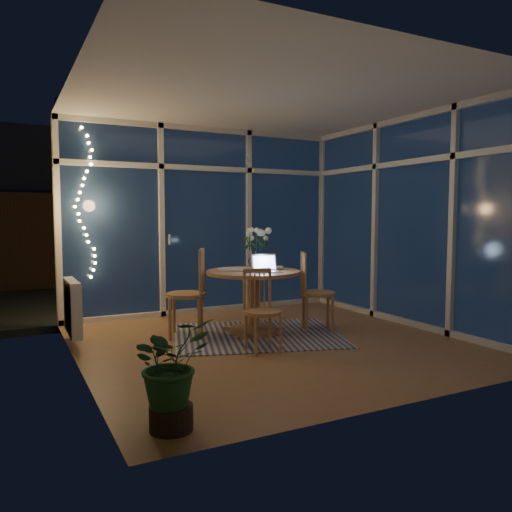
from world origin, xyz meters
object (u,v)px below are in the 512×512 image
object	(u,v)px
chair_left	(186,292)
chair_right	(318,291)
chair_front	(263,310)
laptop	(267,263)
dining_table	(253,302)
potted_plant	(171,372)
flower_vase	(256,259)

from	to	relation	value
chair_left	chair_right	world-z (taller)	chair_left
chair_front	laptop	world-z (taller)	laptop
dining_table	chair_front	distance (m)	0.77
dining_table	potted_plant	size ratio (longest dim) A/B	1.42
chair_right	laptop	xyz separation A→B (m)	(-0.67, 0.01, 0.37)
chair_front	chair_right	bearing A→B (deg)	30.70
laptop	flower_vase	xyz separation A→B (m)	(0.12, 0.52, -0.00)
chair_right	chair_front	world-z (taller)	chair_right
chair_front	flower_vase	distance (m)	1.19
chair_left	laptop	size ratio (longest dim) A/B	3.44
dining_table	chair_front	xyz separation A→B (m)	(-0.25, -0.73, 0.05)
chair_left	chair_front	bearing A→B (deg)	52.67
chair_right	flower_vase	xyz separation A→B (m)	(-0.55, 0.54, 0.37)
laptop	chair_right	bearing A→B (deg)	7.00
chair_front	potted_plant	distance (m)	1.96
chair_front	flower_vase	world-z (taller)	flower_vase
dining_table	potted_plant	bearing A→B (deg)	-127.83
flower_vase	chair_left	bearing A→B (deg)	-175.28
laptop	flower_vase	distance (m)	0.54
chair_left	chair_front	distance (m)	1.07
laptop	dining_table	bearing A→B (deg)	114.53
dining_table	chair_front	bearing A→B (deg)	-109.19
chair_left	chair_right	distance (m)	1.54
dining_table	chair_left	size ratio (longest dim) A/B	1.07
chair_left	flower_vase	xyz separation A→B (m)	(0.93, 0.08, 0.34)
chair_left	flower_vase	size ratio (longest dim) A/B	4.82
chair_left	laptop	distance (m)	0.98
chair_left	chair_front	world-z (taller)	chair_left
dining_table	chair_right	bearing A→B (deg)	-17.98
chair_front	flower_vase	bearing A→B (deg)	71.04
chair_front	flower_vase	size ratio (longest dim) A/B	4.01
dining_table	laptop	bearing A→B (deg)	-73.73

